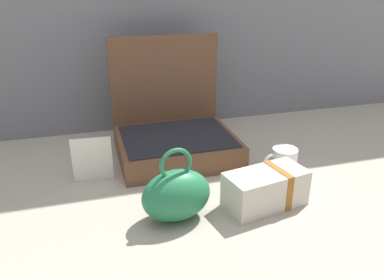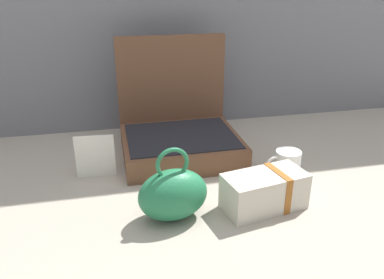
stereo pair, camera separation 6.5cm
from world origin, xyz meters
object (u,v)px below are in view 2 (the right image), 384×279
(open_suitcase, at_px, (179,131))
(teal_pouch_handbag, at_px, (173,194))
(coffee_mug, at_px, (287,163))
(info_card_left, at_px, (95,156))
(cream_toiletry_bag, at_px, (265,191))

(open_suitcase, bearing_deg, teal_pouch_handbag, -102.66)
(coffee_mug, bearing_deg, open_suitcase, 140.59)
(open_suitcase, bearing_deg, coffee_mug, -39.41)
(teal_pouch_handbag, bearing_deg, info_card_left, 125.60)
(coffee_mug, bearing_deg, teal_pouch_handbag, -158.67)
(cream_toiletry_bag, bearing_deg, teal_pouch_handbag, 178.88)
(teal_pouch_handbag, height_order, cream_toiletry_bag, teal_pouch_handbag)
(info_card_left, bearing_deg, open_suitcase, 27.81)
(cream_toiletry_bag, distance_m, coffee_mug, 0.21)
(open_suitcase, relative_size, coffee_mug, 3.49)
(teal_pouch_handbag, relative_size, info_card_left, 1.45)
(open_suitcase, height_order, teal_pouch_handbag, open_suitcase)
(open_suitcase, bearing_deg, cream_toiletry_bag, -68.06)
(cream_toiletry_bag, relative_size, info_card_left, 1.71)
(cream_toiletry_bag, height_order, coffee_mug, cream_toiletry_bag)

